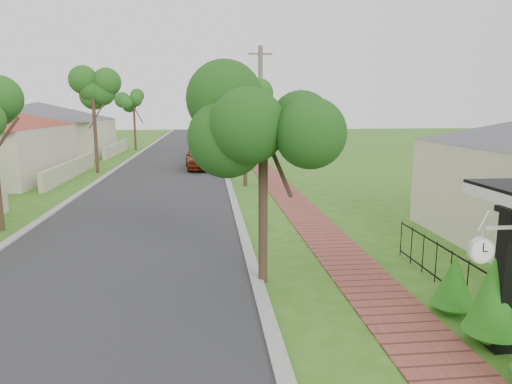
{
  "coord_description": "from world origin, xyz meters",
  "views": [
    {
      "loc": [
        -0.46,
        -7.85,
        4.13
      ],
      "look_at": [
        1.03,
        6.2,
        1.5
      ],
      "focal_mm": 32.0,
      "sensor_mm": 36.0,
      "label": 1
    }
  ],
  "objects_px": {
    "near_tree": "(263,123)",
    "utility_pole": "(260,117)",
    "parked_car_red": "(200,158)",
    "station_clock": "(483,248)",
    "porch_post": "(506,287)",
    "parked_car_white": "(204,149)"
  },
  "relations": [
    {
      "from": "parked_car_red",
      "to": "station_clock",
      "type": "distance_m",
      "value": 25.0
    },
    {
      "from": "utility_pole",
      "to": "parked_car_white",
      "type": "bearing_deg",
      "value": 102.11
    },
    {
      "from": "parked_car_red",
      "to": "utility_pole",
      "type": "distance_m",
      "value": 8.7
    },
    {
      "from": "porch_post",
      "to": "utility_pole",
      "type": "distance_m",
      "value": 16.9
    },
    {
      "from": "porch_post",
      "to": "utility_pole",
      "type": "xyz_separation_m",
      "value": [
        -2.3,
        16.55,
        2.51
      ]
    },
    {
      "from": "near_tree",
      "to": "station_clock",
      "type": "bearing_deg",
      "value": -52.27
    },
    {
      "from": "utility_pole",
      "to": "station_clock",
      "type": "xyz_separation_m",
      "value": [
        1.56,
        -16.95,
        -1.68
      ]
    },
    {
      "from": "near_tree",
      "to": "utility_pole",
      "type": "distance_m",
      "value": 13.15
    },
    {
      "from": "porch_post",
      "to": "near_tree",
      "type": "height_order",
      "value": "near_tree"
    },
    {
      "from": "parked_car_red",
      "to": "near_tree",
      "type": "relative_size",
      "value": 0.97
    },
    {
      "from": "parked_car_white",
      "to": "near_tree",
      "type": "distance_m",
      "value": 27.27
    },
    {
      "from": "porch_post",
      "to": "utility_pole",
      "type": "bearing_deg",
      "value": 97.92
    },
    {
      "from": "parked_car_red",
      "to": "utility_pole",
      "type": "bearing_deg",
      "value": -70.99
    },
    {
      "from": "parked_car_red",
      "to": "near_tree",
      "type": "bearing_deg",
      "value": -89.27
    },
    {
      "from": "near_tree",
      "to": "station_clock",
      "type": "distance_m",
      "value": 5.24
    },
    {
      "from": "porch_post",
      "to": "station_clock",
      "type": "distance_m",
      "value": 1.19
    },
    {
      "from": "parked_car_white",
      "to": "utility_pole",
      "type": "distance_m",
      "value": 14.6
    },
    {
      "from": "parked_car_white",
      "to": "utility_pole",
      "type": "xyz_separation_m",
      "value": [
        3.0,
        -14.0,
        2.84
      ]
    },
    {
      "from": "parked_car_red",
      "to": "porch_post",
      "type": "bearing_deg",
      "value": -81.29
    },
    {
      "from": "station_clock",
      "to": "parked_car_white",
      "type": "bearing_deg",
      "value": 98.38
    },
    {
      "from": "parked_car_red",
      "to": "station_clock",
      "type": "bearing_deg",
      "value": -83.16
    },
    {
      "from": "porch_post",
      "to": "parked_car_red",
      "type": "height_order",
      "value": "porch_post"
    }
  ]
}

